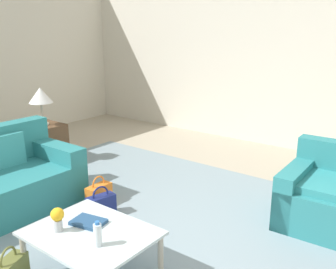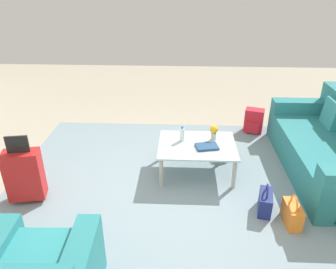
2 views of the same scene
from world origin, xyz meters
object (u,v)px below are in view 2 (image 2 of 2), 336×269
water_bottle (182,134)px  backpack_red (254,121)px  couch (333,151)px  handbag_navy (265,202)px  suitcase_red (24,174)px  handbag_olive (224,147)px  coffee_table (197,148)px  handbag_orange (292,214)px  coffee_table_book (207,146)px  flower_vase (214,131)px

water_bottle → backpack_red: (-1.20, -1.19, -0.32)m
couch → handbag_navy: (1.05, 0.88, -0.18)m
suitcase_red → handbag_navy: bearing=178.3°
handbag_olive → couch: bearing=164.0°
coffee_table → couch: bearing=-176.8°
handbag_olive → handbag_orange: (-0.56, 1.46, 0.00)m
coffee_table_book → handbag_olive: (-0.31, -0.57, -0.31)m
couch → handbag_olive: (1.37, -0.39, -0.18)m
flower_vase → coffee_table: bearing=34.3°
coffee_table_book → handbag_orange: bearing=122.4°
coffee_table → water_bottle: size_ratio=4.92×
coffee_table → flower_vase: flower_vase is taller
water_bottle → handbag_olive: size_ratio=0.57×
water_bottle → suitcase_red: 1.98m
couch → coffee_table: (1.80, 0.10, 0.06)m
flower_vase → handbag_olive: bearing=-121.4°
handbag_navy → handbag_olive: bearing=-76.0°
flower_vase → suitcase_red: (2.22, 0.85, -0.19)m
coffee_table_book → backpack_red: 1.64m
couch → water_bottle: (2.00, -0.00, 0.20)m
handbag_navy → couch: bearing=-140.1°
couch → water_bottle: couch is taller
water_bottle → coffee_table_book: (-0.32, 0.18, -0.08)m
coffee_table_book → handbag_orange: (-0.87, 0.89, -0.31)m
suitcase_red → backpack_red: (-3.00, -1.99, -0.16)m
coffee_table → coffee_table_book: size_ratio=3.62×
flower_vase → handbag_orange: 1.42m
coffee_table → flower_vase: (-0.22, -0.15, 0.17)m
handbag_orange → flower_vase: bearing=-55.6°
backpack_red → couch: bearing=124.0°
water_bottle → handbag_olive: (-0.63, -0.39, -0.39)m
backpack_red → suitcase_red: bearing=33.6°
flower_vase → handbag_navy: 1.15m
coffee_table_book → handbag_navy: size_ratio=0.77×
water_bottle → backpack_red: size_ratio=0.51×
coffee_table → handbag_orange: size_ratio=2.80×
flower_vase → handbag_orange: (-0.77, 1.12, -0.41)m
flower_vase → handbag_orange: bearing=124.4°
coffee_table → handbag_orange: bearing=135.5°
handbag_navy → backpack_red: size_ratio=0.89×
coffee_table → flower_vase: size_ratio=4.89×
couch → handbag_orange: bearing=52.8°
coffee_table_book → suitcase_red: (2.12, 0.62, -0.08)m
flower_vase → handbag_orange: flower_vase is taller
backpack_red → handbag_orange: bearing=89.8°
backpack_red → coffee_table_book: bearing=57.4°
coffee_table → handbag_navy: bearing=133.7°
flower_vase → suitcase_red: bearing=21.0°
water_bottle → handbag_navy: water_bottle is taller
suitcase_red → handbag_navy: 2.76m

